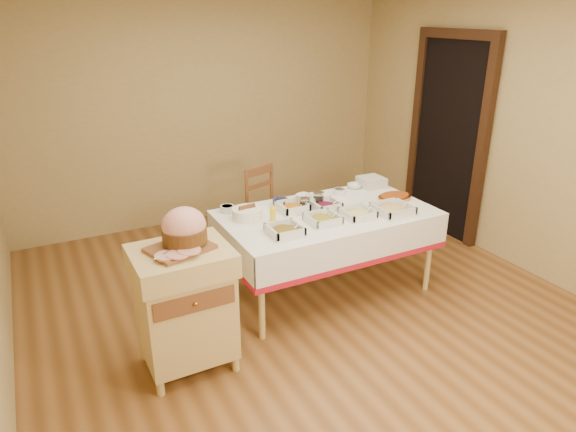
# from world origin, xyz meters

# --- Properties ---
(room_shell) EXTENTS (5.00, 5.00, 5.00)m
(room_shell) POSITION_xyz_m (0.00, 0.00, 1.30)
(room_shell) COLOR brown
(room_shell) RESTS_ON ground
(doorway) EXTENTS (0.09, 1.10, 2.20)m
(doorway) POSITION_xyz_m (2.20, 0.90, 1.11)
(doorway) COLOR black
(doorway) RESTS_ON ground
(dining_table) EXTENTS (1.82, 1.02, 0.76)m
(dining_table) POSITION_xyz_m (0.30, 0.30, 0.60)
(dining_table) COLOR #DDC27A
(dining_table) RESTS_ON ground
(butcher_cart) EXTENTS (0.65, 0.55, 0.91)m
(butcher_cart) POSITION_xyz_m (-1.12, -0.17, 0.52)
(butcher_cart) COLOR #DDC27A
(butcher_cart) RESTS_ON ground
(dining_chair) EXTENTS (0.51, 0.50, 0.91)m
(dining_chair) POSITION_xyz_m (0.19, 1.24, 0.47)
(dining_chair) COLOR brown
(dining_chair) RESTS_ON ground
(ham_on_board) EXTENTS (0.42, 0.40, 0.28)m
(ham_on_board) POSITION_xyz_m (-1.08, -0.14, 1.03)
(ham_on_board) COLOR brown
(ham_on_board) RESTS_ON butcher_cart
(serving_dish_a) EXTENTS (0.25, 0.25, 0.11)m
(serving_dish_a) POSITION_xyz_m (-0.24, 0.05, 0.79)
(serving_dish_a) COLOR silver
(serving_dish_a) RESTS_ON dining_table
(serving_dish_b) EXTENTS (0.25, 0.25, 0.10)m
(serving_dish_b) POSITION_xyz_m (0.15, 0.11, 0.79)
(serving_dish_b) COLOR silver
(serving_dish_b) RESTS_ON dining_table
(serving_dish_c) EXTENTS (0.25, 0.25, 0.10)m
(serving_dish_c) POSITION_xyz_m (0.47, 0.08, 0.79)
(serving_dish_c) COLOR silver
(serving_dish_c) RESTS_ON dining_table
(serving_dish_d) EXTENTS (0.29, 0.29, 0.11)m
(serving_dish_d) POSITION_xyz_m (0.79, 0.02, 0.80)
(serving_dish_d) COLOR silver
(serving_dish_d) RESTS_ON dining_table
(serving_dish_e) EXTENTS (0.25, 0.24, 0.11)m
(serving_dish_e) POSITION_xyz_m (0.05, 0.45, 0.80)
(serving_dish_e) COLOR silver
(serving_dish_e) RESTS_ON dining_table
(serving_dish_f) EXTENTS (0.24, 0.23, 0.11)m
(serving_dish_f) POSITION_xyz_m (0.33, 0.36, 0.79)
(serving_dish_f) COLOR silver
(serving_dish_f) RESTS_ON dining_table
(small_bowl_left) EXTENTS (0.12, 0.12, 0.06)m
(small_bowl_left) POSITION_xyz_m (-0.46, 0.70, 0.79)
(small_bowl_left) COLOR silver
(small_bowl_left) RESTS_ON dining_table
(small_bowl_mid) EXTENTS (0.14, 0.14, 0.06)m
(small_bowl_mid) POSITION_xyz_m (0.02, 0.62, 0.79)
(small_bowl_mid) COLOR navy
(small_bowl_mid) RESTS_ON dining_table
(small_bowl_right) EXTENTS (0.11, 0.11, 0.06)m
(small_bowl_right) POSITION_xyz_m (0.64, 0.63, 0.79)
(small_bowl_right) COLOR silver
(small_bowl_right) RESTS_ON dining_table
(bowl_white_imported) EXTENTS (0.17, 0.17, 0.03)m
(bowl_white_imported) POSITION_xyz_m (0.30, 0.71, 0.78)
(bowl_white_imported) COLOR silver
(bowl_white_imported) RESTS_ON dining_table
(bowl_small_imported) EXTENTS (0.18, 0.18, 0.04)m
(bowl_small_imported) POSITION_xyz_m (0.87, 0.72, 0.78)
(bowl_small_imported) COLOR silver
(bowl_small_imported) RESTS_ON dining_table
(preserve_jar_left) EXTENTS (0.09, 0.09, 0.11)m
(preserve_jar_left) POSITION_xyz_m (0.16, 0.44, 0.81)
(preserve_jar_left) COLOR silver
(preserve_jar_left) RESTS_ON dining_table
(preserve_jar_right) EXTENTS (0.10, 0.10, 0.12)m
(preserve_jar_right) POSITION_xyz_m (0.32, 0.48, 0.82)
(preserve_jar_right) COLOR silver
(preserve_jar_right) RESTS_ON dining_table
(mustard_bottle) EXTENTS (0.05, 0.05, 0.16)m
(mustard_bottle) POSITION_xyz_m (-0.21, 0.30, 0.83)
(mustard_bottle) COLOR yellow
(mustard_bottle) RESTS_ON dining_table
(bread_basket) EXTENTS (0.25, 0.25, 0.11)m
(bread_basket) POSITION_xyz_m (-0.37, 0.48, 0.81)
(bread_basket) COLOR white
(bread_basket) RESTS_ON dining_table
(plate_stack) EXTENTS (0.23, 0.23, 0.10)m
(plate_stack) POSITION_xyz_m (1.04, 0.68, 0.81)
(plate_stack) COLOR silver
(plate_stack) RESTS_ON dining_table
(brass_platter) EXTENTS (0.33, 0.24, 0.04)m
(brass_platter) POSITION_xyz_m (1.02, 0.29, 0.78)
(brass_platter) COLOR #BC8235
(brass_platter) RESTS_ON dining_table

